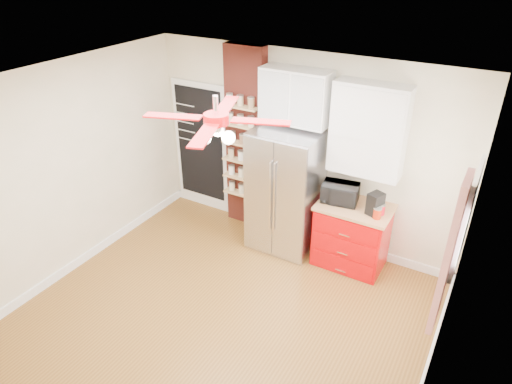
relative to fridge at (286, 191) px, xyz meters
The scene contains 21 objects.
floor 1.85m from the fridge, 88.24° to the right, with size 4.50×4.50×0.00m, color brown.
ceiling 2.45m from the fridge, 88.24° to the right, with size 4.50×4.50×0.00m, color white.
wall_back 0.60m from the fridge, 82.30° to the left, with size 4.50×0.02×2.70m, color beige.
wall_front 3.66m from the fridge, 89.21° to the right, with size 4.50×0.02×2.70m, color beige.
wall_left 2.78m from the fridge, 143.46° to the right, with size 0.02×4.00×2.70m, color beige.
wall_right 2.86m from the fridge, 35.33° to the right, with size 0.02×4.00×2.70m, color beige.
chalkboard 1.70m from the fridge, 168.59° to the left, with size 0.95×0.05×1.95m.
brick_pillar 0.97m from the fridge, 160.07° to the left, with size 0.60×0.16×2.70m, color maroon.
fridge is the anchor object (origin of this frame).
upper_glass_cabinet 1.29m from the fridge, 90.00° to the left, with size 0.90×0.35×0.70m, color white.
red_cabinet 1.06m from the fridge, ahead, with size 0.94×0.64×0.90m.
upper_shelf_unit 1.41m from the fridge, 12.78° to the left, with size 0.90×0.30×1.15m, color white.
window 2.49m from the fridge, 17.75° to the right, with size 0.04×0.75×1.05m, color white.
curtain 2.63m from the fridge, 29.86° to the right, with size 0.06×0.40×1.55m, color #AD1717.
ceiling_fan 2.25m from the fridge, 88.24° to the right, with size 1.40×1.40×0.44m.
toaster_oven 0.77m from the fridge, ahead, with size 0.46×0.31×0.25m, color black.
coffee_maker 1.24m from the fridge, ahead, with size 0.15×0.19×0.29m, color black.
canister_left 1.30m from the fridge, ahead, with size 0.10×0.10×0.13m, color #B6250A.
canister_right 1.31m from the fridge, ahead, with size 0.10×0.10×0.13m, color #BB0A17.
pantry_jar_oats 1.11m from the fridge, behind, with size 0.10×0.10×0.12m, color beige.
pantry_jar_beans 0.95m from the fridge, behind, with size 0.09×0.09×0.13m, color brown.
Camera 1 is at (2.33, -3.29, 3.88)m, focal length 32.00 mm.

